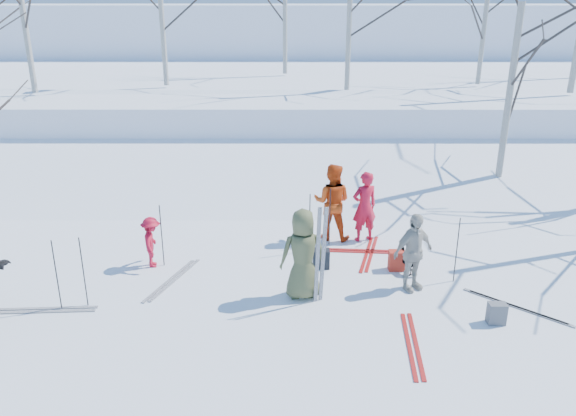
{
  "coord_description": "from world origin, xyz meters",
  "views": [
    {
      "loc": [
        0.02,
        -9.05,
        5.19
      ],
      "look_at": [
        0.0,
        1.5,
        1.3
      ],
      "focal_mm": 35.0,
      "sensor_mm": 36.0,
      "label": 1
    }
  ],
  "objects_px": {
    "skier_red_seated": "(152,242)",
    "skier_cream_east": "(413,252)",
    "dog": "(409,262)",
    "skier_redor_behind": "(332,202)",
    "skier_olive_center": "(303,254)",
    "skier_red_north": "(364,207)",
    "backpack_dark": "(321,259)",
    "backpack_red": "(396,260)",
    "backpack_grey": "(497,313)"
  },
  "relations": [
    {
      "from": "skier_red_seated",
      "to": "skier_cream_east",
      "type": "distance_m",
      "value": 5.26
    },
    {
      "from": "dog",
      "to": "skier_cream_east",
      "type": "bearing_deg",
      "value": 48.04
    },
    {
      "from": "skier_redor_behind",
      "to": "dog",
      "type": "xyz_separation_m",
      "value": [
        1.45,
        -1.75,
        -0.66
      ]
    },
    {
      "from": "skier_redor_behind",
      "to": "dog",
      "type": "height_order",
      "value": "skier_redor_behind"
    },
    {
      "from": "skier_olive_center",
      "to": "skier_red_north",
      "type": "distance_m",
      "value": 3.02
    },
    {
      "from": "backpack_dark",
      "to": "skier_red_seated",
      "type": "bearing_deg",
      "value": 178.79
    },
    {
      "from": "dog",
      "to": "backpack_red",
      "type": "bearing_deg",
      "value": -56.97
    },
    {
      "from": "skier_olive_center",
      "to": "skier_red_north",
      "type": "bearing_deg",
      "value": -127.37
    },
    {
      "from": "skier_red_seated",
      "to": "backpack_dark",
      "type": "xyz_separation_m",
      "value": [
        3.5,
        -0.07,
        -0.34
      ]
    },
    {
      "from": "backpack_red",
      "to": "backpack_grey",
      "type": "height_order",
      "value": "backpack_red"
    },
    {
      "from": "skier_redor_behind",
      "to": "backpack_dark",
      "type": "height_order",
      "value": "skier_redor_behind"
    },
    {
      "from": "skier_redor_behind",
      "to": "backpack_dark",
      "type": "xyz_separation_m",
      "value": [
        -0.32,
        -1.54,
        -0.69
      ]
    },
    {
      "from": "backpack_dark",
      "to": "dog",
      "type": "bearing_deg",
      "value": -6.56
    },
    {
      "from": "skier_olive_center",
      "to": "backpack_red",
      "type": "xyz_separation_m",
      "value": [
        1.95,
        1.1,
        -0.65
      ]
    },
    {
      "from": "skier_olive_center",
      "to": "dog",
      "type": "bearing_deg",
      "value": -163.78
    },
    {
      "from": "skier_red_north",
      "to": "backpack_grey",
      "type": "height_order",
      "value": "skier_red_north"
    },
    {
      "from": "backpack_grey",
      "to": "skier_cream_east",
      "type": "bearing_deg",
      "value": 134.69
    },
    {
      "from": "skier_olive_center",
      "to": "dog",
      "type": "relative_size",
      "value": 3.11
    },
    {
      "from": "skier_olive_center",
      "to": "skier_cream_east",
      "type": "height_order",
      "value": "skier_olive_center"
    },
    {
      "from": "skier_red_north",
      "to": "backpack_grey",
      "type": "distance_m",
      "value": 4.08
    },
    {
      "from": "skier_olive_center",
      "to": "backpack_dark",
      "type": "distance_m",
      "value": 1.43
    },
    {
      "from": "skier_red_north",
      "to": "skier_red_seated",
      "type": "distance_m",
      "value": 4.75
    },
    {
      "from": "dog",
      "to": "skier_redor_behind",
      "type": "bearing_deg",
      "value": -84.03
    },
    {
      "from": "dog",
      "to": "backpack_grey",
      "type": "xyz_separation_m",
      "value": [
        1.11,
        -1.94,
        -0.04
      ]
    },
    {
      "from": "skier_red_north",
      "to": "skier_cream_east",
      "type": "relative_size",
      "value": 1.07
    },
    {
      "from": "dog",
      "to": "backpack_dark",
      "type": "distance_m",
      "value": 1.78
    },
    {
      "from": "dog",
      "to": "backpack_grey",
      "type": "distance_m",
      "value": 2.24
    },
    {
      "from": "skier_red_north",
      "to": "skier_cream_east",
      "type": "distance_m",
      "value": 2.44
    },
    {
      "from": "skier_olive_center",
      "to": "skier_cream_east",
      "type": "bearing_deg",
      "value": 179.44
    },
    {
      "from": "skier_redor_behind",
      "to": "skier_cream_east",
      "type": "distance_m",
      "value": 2.81
    },
    {
      "from": "skier_olive_center",
      "to": "backpack_dark",
      "type": "xyz_separation_m",
      "value": [
        0.41,
        1.21,
        -0.66
      ]
    },
    {
      "from": "skier_olive_center",
      "to": "skier_cream_east",
      "type": "relative_size",
      "value": 1.12
    },
    {
      "from": "skier_red_north",
      "to": "dog",
      "type": "relative_size",
      "value": 2.98
    },
    {
      "from": "skier_red_seated",
      "to": "dog",
      "type": "relative_size",
      "value": 1.95
    },
    {
      "from": "skier_redor_behind",
      "to": "skier_cream_east",
      "type": "height_order",
      "value": "skier_redor_behind"
    },
    {
      "from": "skier_olive_center",
      "to": "skier_cream_east",
      "type": "xyz_separation_m",
      "value": [
        2.08,
        0.29,
        -0.09
      ]
    },
    {
      "from": "backpack_grey",
      "to": "skier_redor_behind",
      "type": "bearing_deg",
      "value": 124.79
    },
    {
      "from": "skier_olive_center",
      "to": "skier_redor_behind",
      "type": "distance_m",
      "value": 2.85
    },
    {
      "from": "skier_olive_center",
      "to": "skier_red_seated",
      "type": "distance_m",
      "value": 3.35
    },
    {
      "from": "skier_cream_east",
      "to": "skier_redor_behind",
      "type": "bearing_deg",
      "value": 88.74
    },
    {
      "from": "skier_cream_east",
      "to": "backpack_dark",
      "type": "height_order",
      "value": "skier_cream_east"
    },
    {
      "from": "dog",
      "to": "backpack_red",
      "type": "relative_size",
      "value": 1.31
    },
    {
      "from": "skier_red_north",
      "to": "skier_cream_east",
      "type": "xyz_separation_m",
      "value": [
        0.62,
        -2.36,
        -0.05
      ]
    },
    {
      "from": "skier_redor_behind",
      "to": "backpack_grey",
      "type": "relative_size",
      "value": 4.71
    },
    {
      "from": "skier_cream_east",
      "to": "backpack_red",
      "type": "distance_m",
      "value": 0.99
    },
    {
      "from": "backpack_red",
      "to": "skier_red_north",
      "type": "bearing_deg",
      "value": 107.65
    },
    {
      "from": "skier_redor_behind",
      "to": "skier_cream_east",
      "type": "bearing_deg",
      "value": 132.81
    },
    {
      "from": "skier_olive_center",
      "to": "backpack_red",
      "type": "height_order",
      "value": "skier_olive_center"
    },
    {
      "from": "skier_redor_behind",
      "to": "backpack_grey",
      "type": "height_order",
      "value": "skier_redor_behind"
    },
    {
      "from": "backpack_red",
      "to": "backpack_grey",
      "type": "xyz_separation_m",
      "value": [
        1.34,
        -2.04,
        -0.02
      ]
    }
  ]
}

